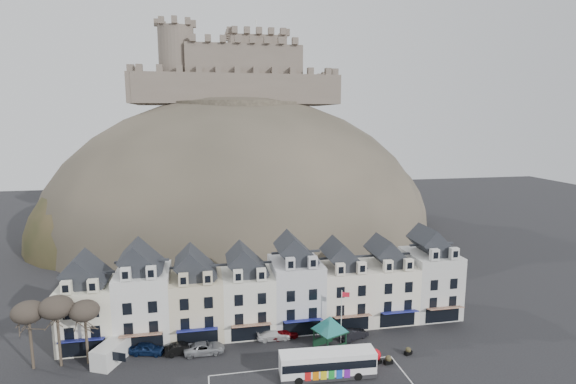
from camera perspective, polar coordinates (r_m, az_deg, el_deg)
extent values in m
cube|color=silver|center=(53.59, 2.94, -23.19)|extent=(22.00, 7.50, 0.01)
cube|color=white|center=(65.23, -23.86, -13.82)|extent=(6.80, 8.00, 8.00)
cube|color=#22242A|center=(63.42, -24.18, -9.49)|extent=(6.80, 5.76, 2.80)
cube|color=white|center=(60.60, -26.33, -10.83)|extent=(1.20, 0.80, 1.60)
cube|color=white|center=(59.87, -23.52, -10.87)|extent=(1.20, 0.80, 1.60)
cube|color=black|center=(62.79, -24.52, -17.52)|extent=(5.10, 0.06, 2.20)
cube|color=navy|center=(61.64, -24.76, -16.72)|extent=(5.10, 1.29, 0.43)
cube|color=silver|center=(63.81, -17.78, -13.39)|extent=(6.80, 8.00, 9.20)
cube|color=#22242A|center=(61.83, -18.05, -8.42)|extent=(6.80, 5.76, 2.80)
cube|color=silver|center=(58.75, -19.92, -9.78)|extent=(1.20, 0.80, 1.60)
cube|color=silver|center=(58.35, -16.98, -9.76)|extent=(1.20, 0.80, 1.60)
cube|color=black|center=(61.55, -18.06, -17.67)|extent=(5.10, 0.06, 2.20)
cube|color=maroon|center=(60.38, -18.20, -16.86)|extent=(5.10, 1.29, 0.43)
cube|color=beige|center=(63.57, -11.47, -13.79)|extent=(6.80, 8.00, 8.00)
cube|color=#22242A|center=(61.71, -11.63, -9.35)|extent=(6.80, 5.76, 2.80)
cube|color=beige|center=(58.46, -13.14, -10.80)|extent=(1.20, 0.80, 1.60)
cube|color=beige|center=(58.40, -10.16, -10.71)|extent=(1.20, 0.80, 1.60)
cube|color=black|center=(61.06, -11.40, -17.61)|extent=(5.10, 0.06, 2.20)
cube|color=navy|center=(59.88, -11.45, -16.79)|extent=(5.10, 1.29, 0.43)
cube|color=white|center=(63.81, -5.18, -13.53)|extent=(6.80, 8.00, 8.00)
cube|color=#22242A|center=(61.96, -5.26, -9.10)|extent=(6.80, 5.76, 2.80)
cube|color=white|center=(58.55, -6.36, -10.56)|extent=(1.20, 0.80, 1.60)
cube|color=white|center=(58.85, -3.41, -10.42)|extent=(1.20, 0.80, 1.60)
cube|color=black|center=(61.31, -4.73, -17.32)|extent=(5.10, 0.06, 2.20)
cube|color=maroon|center=(60.14, -4.68, -16.50)|extent=(5.10, 1.29, 0.43)
cube|color=silver|center=(64.55, 0.97, -12.64)|extent=(6.80, 8.00, 9.20)
cube|color=#22242A|center=(62.59, 0.99, -7.72)|extent=(6.80, 5.76, 2.80)
cube|color=silver|center=(59.04, 0.29, -9.10)|extent=(1.20, 0.80, 1.60)
cube|color=silver|center=(59.67, 3.14, -8.91)|extent=(1.20, 0.80, 1.60)
cube|color=black|center=(62.32, 1.77, -16.82)|extent=(5.10, 0.06, 2.20)
cube|color=navy|center=(61.16, 1.92, -16.00)|extent=(5.10, 1.29, 0.43)
cube|color=white|center=(66.43, 6.86, -12.61)|extent=(6.80, 8.00, 8.00)
cube|color=#22242A|center=(64.65, 6.95, -8.33)|extent=(6.80, 5.76, 2.80)
cube|color=white|center=(61.06, 6.65, -9.71)|extent=(1.20, 0.80, 1.60)
cube|color=white|center=(62.00, 9.32, -9.48)|extent=(1.20, 0.80, 1.60)
cube|color=black|center=(64.03, 7.96, -16.16)|extent=(5.10, 0.06, 2.20)
cube|color=maroon|center=(62.91, 8.19, -15.34)|extent=(5.10, 1.29, 0.43)
cube|color=white|center=(68.71, 12.39, -12.00)|extent=(6.80, 8.00, 8.00)
cube|color=#22242A|center=(67.00, 12.55, -7.85)|extent=(6.80, 5.76, 2.80)
cube|color=white|center=(63.38, 12.59, -9.16)|extent=(1.20, 0.80, 1.60)
cube|color=white|center=(64.60, 15.05, -8.90)|extent=(1.20, 0.80, 1.60)
cube|color=black|center=(66.40, 13.72, -15.37)|extent=(5.10, 0.06, 2.20)
cube|color=navy|center=(65.32, 14.02, -14.57)|extent=(5.10, 1.29, 0.43)
cube|color=silver|center=(71.37, 17.51, -10.88)|extent=(6.80, 8.00, 9.20)
cube|color=#22242A|center=(69.60, 17.75, -6.40)|extent=(6.80, 5.76, 2.80)
cube|color=silver|center=(65.96, 18.10, -7.57)|extent=(1.20, 0.80, 1.60)
cube|color=silver|center=(67.44, 20.34, -7.32)|extent=(1.20, 0.80, 1.60)
cube|color=black|center=(69.36, 19.00, -14.52)|extent=(5.10, 0.06, 2.20)
cube|color=maroon|center=(68.32, 19.35, -13.73)|extent=(5.10, 1.29, 0.43)
ellipsoid|color=#38342B|center=(116.47, -6.25, -4.91)|extent=(96.00, 76.00, 68.00)
ellipsoid|color=#2B3118|center=(111.07, -17.42, -6.02)|extent=(52.00, 44.00, 42.00)
ellipsoid|color=#38342B|center=(124.48, 4.69, -3.94)|extent=(56.00, 48.00, 46.00)
ellipsoid|color=#2B3118|center=(102.75, -7.81, -6.92)|extent=(40.00, 28.00, 28.00)
ellipsoid|color=#38342B|center=(106.27, -0.28, -6.27)|extent=(36.00, 28.00, 24.00)
cylinder|color=#38342B|center=(112.83, -6.54, 10.52)|extent=(30.00, 30.00, 3.00)
cube|color=#675A4E|center=(109.02, -6.41, 12.92)|extent=(48.00, 2.20, 7.00)
cube|color=#675A4E|center=(128.93, -7.16, 12.38)|extent=(48.00, 2.20, 7.00)
cube|color=#675A4E|center=(119.55, -18.63, 12.19)|extent=(2.20, 22.00, 7.00)
cube|color=#675A4E|center=(123.16, 4.66, 12.56)|extent=(2.20, 22.00, 7.00)
cube|color=#675A4E|center=(119.57, -5.88, 15.28)|extent=(28.00, 18.00, 10.00)
cube|color=#675A4E|center=(122.14, -4.04, 15.89)|extent=(14.00, 12.00, 13.00)
cylinder|color=#675A4E|center=(115.17, -13.93, 15.27)|extent=(8.40, 8.40, 18.00)
cylinder|color=silver|center=(123.46, -4.09, 20.04)|extent=(0.16, 0.16, 5.00)
cylinder|color=#352E21|center=(62.29, -29.80, -16.57)|extent=(0.32, 0.32, 5.74)
ellipsoid|color=#383028|center=(60.68, -30.13, -13.06)|extent=(3.61, 3.61, 2.54)
cylinder|color=#352E21|center=(61.34, -27.05, -16.60)|extent=(0.32, 0.32, 6.02)
ellipsoid|color=#383028|center=(59.64, -27.37, -12.87)|extent=(3.78, 3.78, 2.67)
cylinder|color=#352E21|center=(60.70, -24.18, -16.96)|extent=(0.32, 0.32, 5.46)
ellipsoid|color=#383028|center=(59.12, -24.45, -13.56)|extent=(3.43, 3.43, 2.42)
cube|color=#262628|center=(54.79, 5.01, -22.00)|extent=(10.92, 3.11, 0.49)
cube|color=white|center=(54.06, 5.03, -20.70)|extent=(10.91, 3.07, 2.47)
cube|color=black|center=(53.99, 5.04, -20.58)|extent=(10.70, 3.13, 0.93)
cube|color=white|center=(53.50, 5.05, -19.67)|extent=(10.69, 2.96, 0.25)
cube|color=orange|center=(54.90, 10.82, -19.19)|extent=(0.13, 1.18, 0.27)
cylinder|color=black|center=(54.56, 8.87, -22.11)|extent=(0.96, 0.37, 0.94)
cylinder|color=black|center=(56.38, 8.19, -20.96)|extent=(0.96, 0.37, 0.94)
cylinder|color=black|center=(53.25, 1.36, -22.86)|extent=(0.96, 0.37, 0.94)
cylinder|color=black|center=(55.11, 0.97, -21.64)|extent=(0.96, 0.37, 0.94)
cube|color=black|center=(59.89, 3.31, -18.04)|extent=(0.20, 0.20, 2.52)
cube|color=black|center=(61.42, 5.55, -17.32)|extent=(0.20, 0.20, 2.52)
cube|color=black|center=(57.90, 5.05, -19.09)|extent=(0.20, 0.20, 2.52)
cube|color=black|center=(59.48, 7.33, -18.31)|extent=(0.20, 0.20, 2.52)
cube|color=black|center=(59.08, 5.33, -17.10)|extent=(4.49, 4.49, 0.13)
cone|color=#155D5F|center=(58.66, 5.34, -16.28)|extent=(6.46, 6.46, 1.89)
cube|color=black|center=(58.08, 10.98, -20.31)|extent=(1.51, 1.51, 0.44)
sphere|color=red|center=(57.69, 11.01, -19.63)|extent=(1.38, 1.38, 1.38)
cylinder|color=silver|center=(60.19, 6.79, -15.47)|extent=(0.11, 0.11, 7.18)
cube|color=red|center=(58.95, 7.34, -12.79)|extent=(0.93, 0.38, 0.63)
cube|color=silver|center=(60.72, -21.44, -18.38)|extent=(4.30, 5.75, 2.41)
cube|color=black|center=(60.51, -21.47, -17.99)|extent=(2.01, 1.00, 1.03)
cube|color=black|center=(58.15, 12.61, -20.29)|extent=(1.14, 0.70, 0.53)
sphere|color=#2B3118|center=(57.94, 12.63, -19.92)|extent=(0.74, 0.74, 0.74)
cube|color=black|center=(60.59, 15.01, -19.11)|extent=(1.07, 0.77, 0.49)
sphere|color=#2B3118|center=(60.40, 15.03, -18.79)|extent=(0.68, 0.68, 0.68)
imported|color=#0C1C40|center=(61.13, -17.47, -18.45)|extent=(4.54, 2.68, 1.45)
imported|color=black|center=(60.15, -13.32, -18.78)|extent=(4.34, 2.01, 1.38)
imported|color=gray|center=(59.70, -10.58, -18.90)|extent=(4.98, 2.42, 1.39)
imported|color=white|center=(61.98, -1.84, -17.64)|extent=(4.54, 1.85, 1.32)
imported|color=#590509|center=(62.21, -0.49, -17.55)|extent=(3.87, 1.88, 1.27)
imported|color=black|center=(62.64, 8.36, -17.43)|extent=(4.27, 2.74, 1.33)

